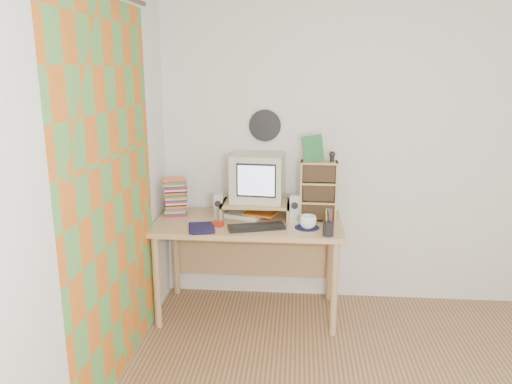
% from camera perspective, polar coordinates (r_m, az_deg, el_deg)
% --- Properties ---
extents(back_wall, '(3.50, 0.00, 3.50)m').
position_cam_1_polar(back_wall, '(4.04, 14.35, 4.74)').
color(back_wall, silver).
rests_on(back_wall, floor).
extents(left_wall, '(0.00, 3.50, 3.50)m').
position_cam_1_polar(left_wall, '(2.52, -20.80, -1.20)').
color(left_wall, silver).
rests_on(left_wall, floor).
extents(curtain, '(0.00, 2.20, 2.20)m').
position_cam_1_polar(curtain, '(2.96, -15.99, -0.67)').
color(curtain, '#CB631C').
rests_on(curtain, left_wall).
extents(wall_disc, '(0.25, 0.02, 0.25)m').
position_cam_1_polar(wall_disc, '(3.95, 1.03, 7.60)').
color(wall_disc, black).
rests_on(wall_disc, back_wall).
extents(desk, '(1.40, 0.70, 0.75)m').
position_cam_1_polar(desk, '(3.86, -0.80, -4.97)').
color(desk, tan).
rests_on(desk, floor).
extents(monitor_riser, '(0.52, 0.30, 0.12)m').
position_cam_1_polar(monitor_riser, '(3.82, -0.02, -1.57)').
color(monitor_riser, tan).
rests_on(monitor_riser, desk).
extents(crt_monitor, '(0.42, 0.42, 0.36)m').
position_cam_1_polar(crt_monitor, '(3.82, 0.20, 1.62)').
color(crt_monitor, beige).
rests_on(crt_monitor, monitor_riser).
extents(speaker_left, '(0.08, 0.08, 0.19)m').
position_cam_1_polar(speaker_left, '(3.84, -4.30, -1.58)').
color(speaker_left, '#B4B4B9').
rests_on(speaker_left, desk).
extents(speaker_right, '(0.08, 0.08, 0.21)m').
position_cam_1_polar(speaker_right, '(3.74, 4.43, -1.84)').
color(speaker_right, '#B4B4B9').
rests_on(speaker_right, desk).
extents(keyboard, '(0.42, 0.25, 0.03)m').
position_cam_1_polar(keyboard, '(3.58, 0.05, -4.03)').
color(keyboard, black).
rests_on(keyboard, desk).
extents(dvd_stack, '(0.19, 0.16, 0.24)m').
position_cam_1_polar(dvd_stack, '(3.94, -9.21, -0.89)').
color(dvd_stack, brown).
rests_on(dvd_stack, desk).
extents(cd_rack, '(0.27, 0.15, 0.45)m').
position_cam_1_polar(cd_rack, '(3.76, 7.15, 0.10)').
color(cd_rack, tan).
rests_on(cd_rack, desk).
extents(mug, '(0.15, 0.15, 0.10)m').
position_cam_1_polar(mug, '(3.60, 5.95, -3.44)').
color(mug, white).
rests_on(mug, desk).
extents(diary, '(0.25, 0.21, 0.04)m').
position_cam_1_polar(diary, '(3.58, -7.67, -3.98)').
color(diary, '#110E34').
rests_on(diary, desk).
extents(mousepad, '(0.23, 0.23, 0.00)m').
position_cam_1_polar(mousepad, '(3.62, 5.85, -4.07)').
color(mousepad, black).
rests_on(mousepad, desk).
extents(pen_cup, '(0.09, 0.09, 0.15)m').
position_cam_1_polar(pen_cup, '(3.45, 8.27, -3.80)').
color(pen_cup, black).
rests_on(pen_cup, desk).
extents(papers, '(0.32, 0.28, 0.04)m').
position_cam_1_polar(papers, '(3.87, -0.57, -2.56)').
color(papers, silver).
rests_on(papers, desk).
extents(red_box, '(0.08, 0.06, 0.04)m').
position_cam_1_polar(red_box, '(3.64, -4.37, -3.66)').
color(red_box, '#AA2412').
rests_on(red_box, desk).
extents(game_box, '(0.15, 0.05, 0.19)m').
position_cam_1_polar(game_box, '(3.69, 6.51, 4.96)').
color(game_box, '#1A5D2C').
rests_on(game_box, cd_rack).
extents(webcam, '(0.05, 0.05, 0.08)m').
position_cam_1_polar(webcam, '(3.71, 8.70, 4.04)').
color(webcam, black).
rests_on(webcam, cd_rack).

